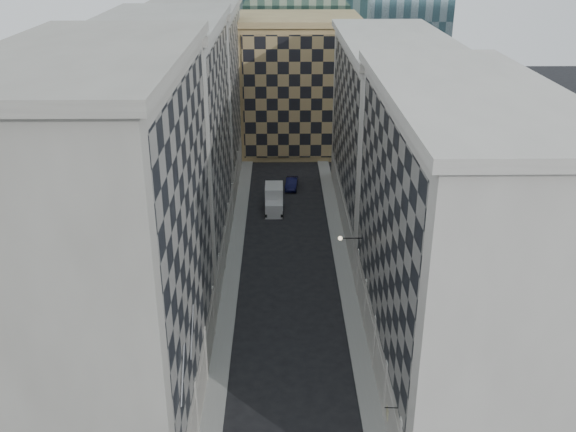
{
  "coord_description": "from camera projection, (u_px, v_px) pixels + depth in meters",
  "views": [
    {
      "loc": [
        -0.74,
        -23.36,
        29.25
      ],
      "look_at": [
        -0.23,
        14.55,
        12.43
      ],
      "focal_mm": 40.0,
      "sensor_mm": 36.0,
      "label": 1
    }
  ],
  "objects": [
    {
      "name": "sidewalk_west",
      "position": [
        233.0,
        269.0,
        60.55
      ],
      "size": [
        1.5,
        100.0,
        0.15
      ],
      "primitive_type": "cube",
      "color": "gray",
      "rests_on": "ground"
    },
    {
      "name": "sidewalk_east",
      "position": [
        344.0,
        269.0,
        60.68
      ],
      "size": [
        1.5,
        100.0,
        0.15
      ],
      "primitive_type": "cube",
      "color": "gray",
      "rests_on": "ground"
    },
    {
      "name": "bldg_left_a",
      "position": [
        111.0,
        250.0,
        38.35
      ],
      "size": [
        10.8,
        22.8,
        23.7
      ],
      "color": "gray",
      "rests_on": "ground"
    },
    {
      "name": "bldg_left_b",
      "position": [
        169.0,
        146.0,
        58.66
      ],
      "size": [
        10.8,
        22.8,
        22.7
      ],
      "color": "#99978E",
      "rests_on": "ground"
    },
    {
      "name": "bldg_left_c",
      "position": [
        197.0,
        95.0,
        78.97
      ],
      "size": [
        10.8,
        22.8,
        21.7
      ],
      "color": "gray",
      "rests_on": "ground"
    },
    {
      "name": "bldg_right_a",
      "position": [
        454.0,
        241.0,
        42.89
      ],
      "size": [
        10.8,
        26.8,
        20.7
      ],
      "color": "#B9B3A9",
      "rests_on": "ground"
    },
    {
      "name": "bldg_right_b",
      "position": [
        390.0,
        133.0,
        67.76
      ],
      "size": [
        10.8,
        28.8,
        19.7
      ],
      "color": "#B9B3A9",
      "rests_on": "ground"
    },
    {
      "name": "tan_block",
      "position": [
        299.0,
        84.0,
        91.48
      ],
      "size": [
        16.8,
        14.8,
        18.8
      ],
      "color": "tan",
      "rests_on": "ground"
    },
    {
      "name": "flagpoles_left",
      "position": [
        188.0,
        352.0,
        35.4
      ],
      "size": [
        0.1,
        6.33,
        2.33
      ],
      "color": "gray",
      "rests_on": "ground"
    },
    {
      "name": "bracket_lamp",
      "position": [
        342.0,
        238.0,
        52.7
      ],
      "size": [
        1.98,
        0.36,
        0.36
      ],
      "color": "black",
      "rests_on": "ground"
    },
    {
      "name": "box_truck",
      "position": [
        274.0,
        200.0,
        73.3
      ],
      "size": [
        2.05,
        5.01,
        2.75
      ],
      "rotation": [
        0.0,
        0.0,
        -0.0
      ],
      "color": "silver",
      "rests_on": "ground"
    },
    {
      "name": "dark_car",
      "position": [
        292.0,
        183.0,
        79.68
      ],
      "size": [
        1.78,
        4.1,
        1.31
      ],
      "primitive_type": "imported",
      "rotation": [
        0.0,
        0.0,
        -0.1
      ],
      "color": "black",
      "rests_on": "ground"
    },
    {
      "name": "shop_sign",
      "position": [
        388.0,
        412.0,
        37.05
      ],
      "size": [
        0.75,
        0.66,
        0.73
      ],
      "rotation": [
        0.0,
        0.0,
        -0.06
      ],
      "color": "black",
      "rests_on": "ground"
    }
  ]
}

